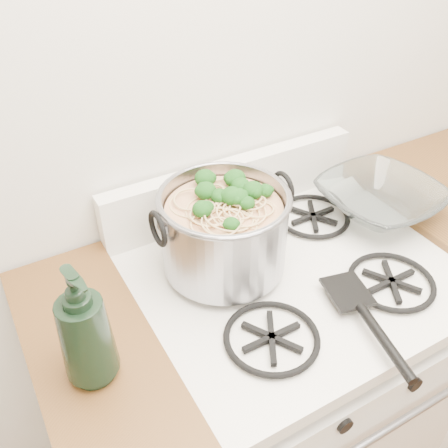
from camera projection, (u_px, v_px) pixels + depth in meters
gas_range at (282, 386)px, 1.50m from camera, size 0.76×0.66×0.92m
stock_pot at (224, 231)px, 1.15m from camera, size 0.33×0.30×0.21m
spatula at (348, 289)px, 1.12m from camera, size 0.35×0.37×0.02m
glass_bowl at (378, 206)px, 1.37m from camera, size 0.14×0.14×0.03m
bottle at (84, 327)px, 0.88m from camera, size 0.12×0.12×0.26m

